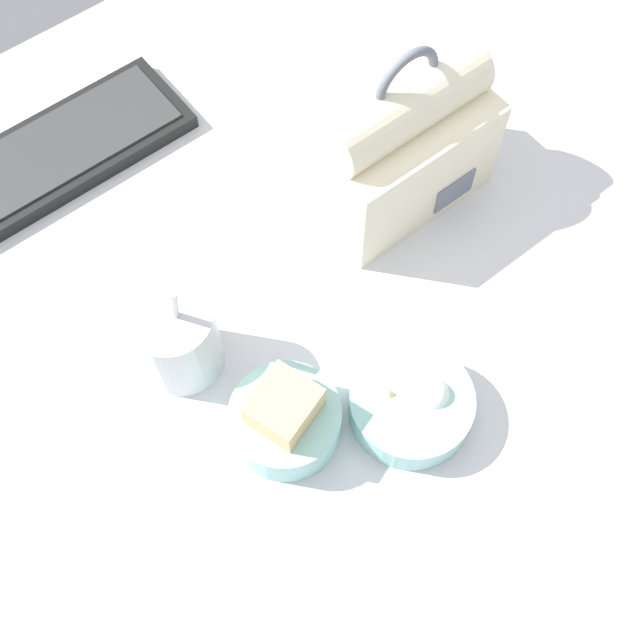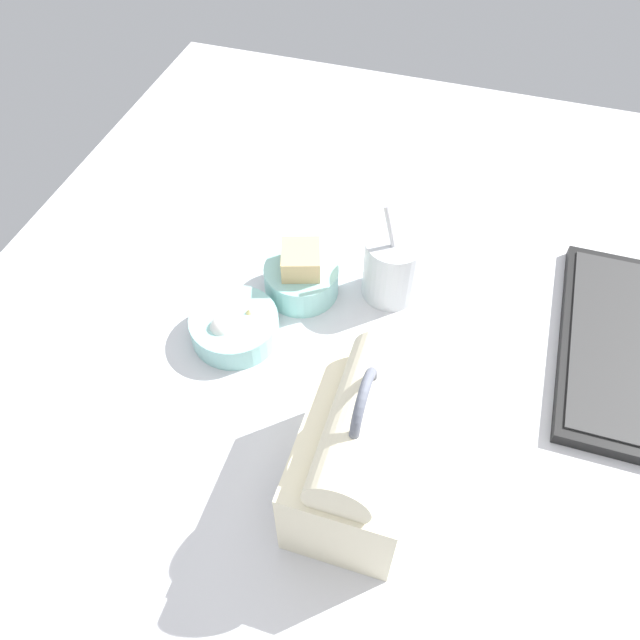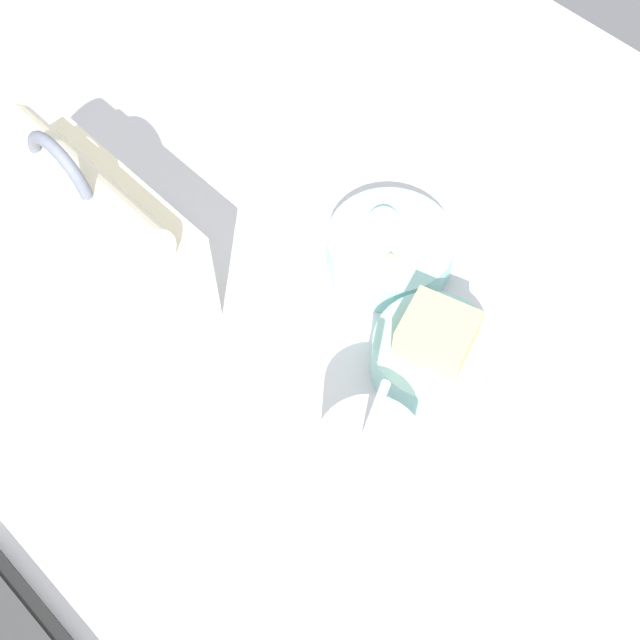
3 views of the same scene
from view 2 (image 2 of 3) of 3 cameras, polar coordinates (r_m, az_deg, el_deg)
The scene contains 6 objects.
desk_surface at distance 88.47cm, azimuth 1.71°, elevation -1.40°, with size 140.00×110.00×2.00cm.
keyboard at distance 93.67cm, azimuth 24.75°, elevation -1.89°, with size 34.43×12.17×2.10cm.
lunch_bag at distance 68.42cm, azimuth 3.56°, elevation -11.89°, with size 19.42×12.42×21.12cm.
soup_cup at distance 89.32cm, azimuth 6.63°, elevation 4.85°, with size 8.19×8.19×16.43cm.
bento_bowl_sandwich at distance 90.38cm, azimuth -1.72°, elevation 4.01°, with size 10.81×10.81×8.17cm.
bento_bowl_snacks at distance 86.34cm, azimuth -7.79°, elevation -0.55°, with size 12.19×12.19×5.22cm.
Camera 2 is at (52.74, 13.68, 70.70)cm, focal length 35.00 mm.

